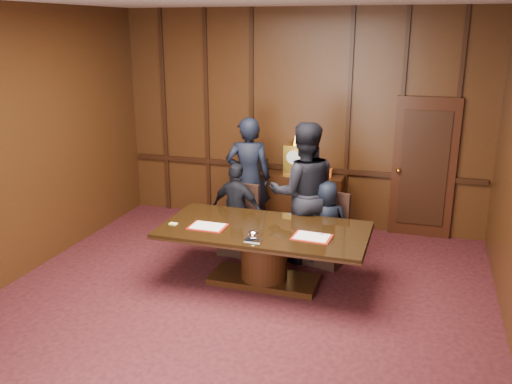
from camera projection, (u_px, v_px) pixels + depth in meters
room at (232, 172)px, 5.70m from camera, size 7.00×7.04×3.50m
sideboard at (294, 198)px, 8.93m from camera, size 1.60×0.45×1.54m
conference_table at (264, 246)px, 6.92m from camera, size 2.62×1.32×0.76m
folder_left at (208, 226)px, 6.86m from camera, size 0.46×0.33×0.02m
folder_right at (312, 237)px, 6.52m from camera, size 0.48×0.36×0.02m
inkstand at (253, 236)px, 6.42m from camera, size 0.20×0.14×0.12m
notepad at (173, 224)px, 6.96m from camera, size 0.10×0.07×0.01m
chair_left at (239, 233)px, 7.97m from camera, size 0.51×0.51×0.99m
chair_right at (327, 243)px, 7.59m from camera, size 0.59×0.59×0.99m
signatory_left at (237, 209)px, 7.78m from camera, size 0.84×0.47×1.36m
signatory_right at (326, 224)px, 7.43m from camera, size 0.65×0.48×1.21m
witness_left at (248, 178)px, 8.38m from camera, size 0.79×0.63×1.91m
witness_right at (303, 193)px, 7.49m from camera, size 1.16×1.03×1.98m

